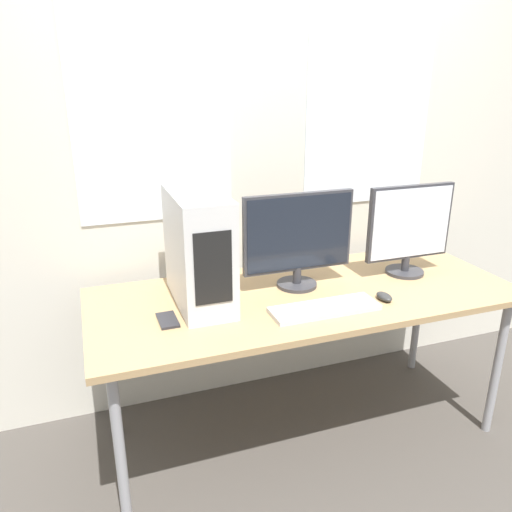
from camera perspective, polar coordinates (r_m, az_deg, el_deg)
The scene contains 9 objects.
ground_plane at distance 2.36m, azimuth 9.33°, elevation -24.51°, with size 14.00×14.00×0.00m, color #47423D.
wall_back at distance 2.51m, azimuth 1.19°, elevation 13.30°, with size 8.00×0.07×2.70m.
desk at distance 2.24m, azimuth 5.68°, elevation -5.37°, with size 1.88×0.76×0.74m.
pc_tower at distance 2.05m, azimuth -6.59°, elevation 0.81°, with size 0.21×0.47×0.47m.
monitor_main at distance 2.20m, azimuth 4.85°, elevation 2.11°, with size 0.51×0.18×0.43m.
monitor_right_near at distance 2.45m, azimuth 17.12°, elevation 3.07°, with size 0.44×0.18×0.43m.
keyboard at distance 2.06m, azimuth 7.84°, elevation -5.94°, with size 0.45×0.15×0.02m.
mouse at distance 2.20m, azimuth 14.44°, elevation -4.51°, with size 0.05×0.09×0.03m.
cell_phone at distance 1.99m, azimuth -10.07°, elevation -7.22°, with size 0.07×0.14×0.01m.
Camera 1 is at (-0.88, -1.45, 1.64)m, focal length 35.00 mm.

